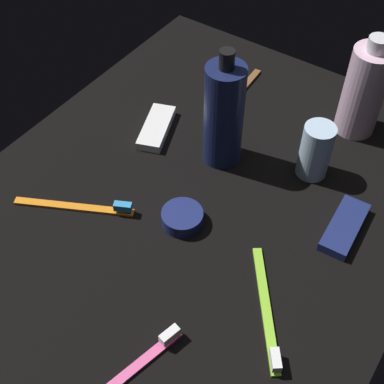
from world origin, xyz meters
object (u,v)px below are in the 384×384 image
(bodywash_bottle, at_px, (364,90))
(toothbrush_brown, at_px, (233,98))
(toothbrush_orange, at_px, (81,206))
(cream_tin_left, at_px, (182,218))
(snack_bar_navy, at_px, (344,227))
(lotion_bottle, at_px, (224,115))
(deodorant_stick, at_px, (315,151))
(snack_bar_white, at_px, (156,128))
(toothbrush_lime, at_px, (267,314))
(toothbrush_pink, at_px, (128,372))

(bodywash_bottle, xyz_separation_m, toothbrush_brown, (0.06, -0.21, -0.07))
(bodywash_bottle, distance_m, toothbrush_orange, 0.48)
(cream_tin_left, bearing_deg, snack_bar_navy, 120.79)
(lotion_bottle, xyz_separation_m, deodorant_stick, (-0.05, 0.13, -0.04))
(toothbrush_orange, height_order, cream_tin_left, same)
(toothbrush_orange, distance_m, snack_bar_white, 0.20)
(deodorant_stick, height_order, toothbrush_lime, deodorant_stick)
(deodorant_stick, relative_size, toothbrush_brown, 0.51)
(toothbrush_pink, distance_m, cream_tin_left, 0.23)
(deodorant_stick, height_order, toothbrush_pink, deodorant_stick)
(lotion_bottle, height_order, toothbrush_orange, lotion_bottle)
(toothbrush_lime, bearing_deg, toothbrush_brown, -142.61)
(lotion_bottle, distance_m, toothbrush_brown, 0.16)
(bodywash_bottle, bearing_deg, deodorant_stick, -5.85)
(toothbrush_brown, relative_size, snack_bar_navy, 1.73)
(snack_bar_navy, bearing_deg, cream_tin_left, -62.61)
(bodywash_bottle, height_order, toothbrush_lime, bodywash_bottle)
(toothbrush_orange, bearing_deg, snack_bar_navy, 118.42)
(toothbrush_brown, bearing_deg, deodorant_stick, 67.67)
(toothbrush_lime, bearing_deg, cream_tin_left, -109.78)
(toothbrush_lime, distance_m, snack_bar_navy, 0.18)
(toothbrush_pink, bearing_deg, snack_bar_navy, 160.29)
(lotion_bottle, distance_m, toothbrush_pink, 0.39)
(toothbrush_lime, relative_size, snack_bar_white, 1.45)
(toothbrush_orange, xyz_separation_m, toothbrush_lime, (-0.00, 0.31, 0.00))
(cream_tin_left, bearing_deg, lotion_bottle, -170.01)
(deodorant_stick, bearing_deg, bodywash_bottle, 174.15)
(toothbrush_orange, bearing_deg, deodorant_stick, 136.48)
(lotion_bottle, distance_m, toothbrush_orange, 0.25)
(toothbrush_pink, bearing_deg, deodorant_stick, 175.69)
(lotion_bottle, bearing_deg, toothbrush_lime, 43.81)
(lotion_bottle, xyz_separation_m, bodywash_bottle, (-0.18, 0.15, -0.01))
(lotion_bottle, relative_size, snack_bar_white, 1.91)
(snack_bar_navy, bearing_deg, toothbrush_lime, -11.01)
(lotion_bottle, xyz_separation_m, toothbrush_orange, (0.21, -0.11, -0.08))
(toothbrush_orange, xyz_separation_m, snack_bar_navy, (-0.18, 0.34, 0.00))
(snack_bar_navy, bearing_deg, deodorant_stick, -134.08)
(lotion_bottle, bearing_deg, toothbrush_pink, 15.70)
(deodorant_stick, bearing_deg, toothbrush_lime, 14.28)
(bodywash_bottle, relative_size, toothbrush_lime, 1.15)
(toothbrush_pink, xyz_separation_m, cream_tin_left, (-0.22, -0.08, 0.00))
(snack_bar_navy, bearing_deg, toothbrush_pink, -23.11)
(deodorant_stick, xyz_separation_m, toothbrush_pink, (0.42, -0.03, -0.04))
(toothbrush_orange, xyz_separation_m, cream_tin_left, (-0.06, 0.14, 0.00))
(toothbrush_pink, bearing_deg, toothbrush_brown, -162.02)
(toothbrush_brown, relative_size, toothbrush_lime, 1.19)
(snack_bar_white, bearing_deg, lotion_bottle, 74.44)
(toothbrush_brown, relative_size, toothbrush_pink, 1.02)
(bodywash_bottle, bearing_deg, snack_bar_white, -54.05)
(cream_tin_left, bearing_deg, snack_bar_white, -132.37)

